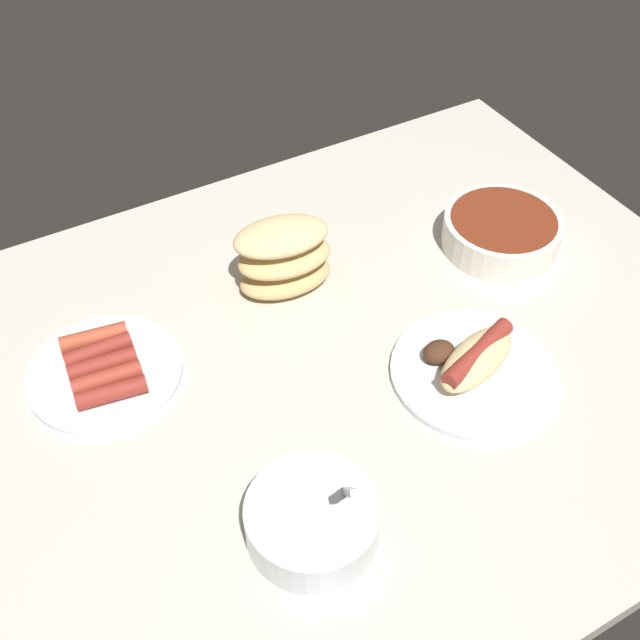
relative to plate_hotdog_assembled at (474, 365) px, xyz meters
The scene contains 6 objects.
ground_plane 19.63cm from the plate_hotdog_assembled, 144.71° to the left, with size 120.00×90.00×3.00cm, color beige.
plate_hotdog_assembled is the anchor object (origin of this frame).
bowl_coleslaw 31.28cm from the plate_hotdog_assembled, 161.51° to the right, with size 14.99×14.99×15.25cm.
plate_sausages 48.65cm from the plate_hotdog_assembled, 150.78° to the left, with size 20.49×20.49×3.37cm.
bread_stack 31.02cm from the plate_hotdog_assembled, 116.10° to the left, with size 15.08×10.77×10.80cm.
bowl_chili 27.63cm from the plate_hotdog_assembled, 44.22° to the left, with size 18.03×18.03×5.24cm.
Camera 1 is at (-34.88, -60.10, 79.58)cm, focal length 44.01 mm.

